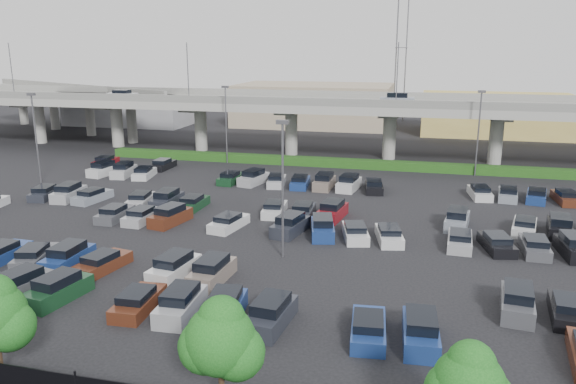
% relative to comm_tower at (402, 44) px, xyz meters
% --- Properties ---
extents(ground, '(280.00, 280.00, 0.00)m').
position_rel_comm_tower_xyz_m(ground, '(-4.00, -74.00, -15.61)').
color(ground, black).
extents(overpass, '(150.00, 13.00, 15.80)m').
position_rel_comm_tower_xyz_m(overpass, '(-4.21, -42.01, -8.64)').
color(overpass, '#9C9B94').
rests_on(overpass, ground).
extents(on_ramp, '(50.93, 30.13, 8.80)m').
position_rel_comm_tower_xyz_m(on_ramp, '(-56.10, -30.95, -8.76)').
color(on_ramp, '#9C9B94').
rests_on(on_ramp, ground).
extents(hedge, '(66.00, 1.60, 1.10)m').
position_rel_comm_tower_xyz_m(hedge, '(-4.00, -49.00, -15.06)').
color(hedge, '#1A4213').
rests_on(hedge, ground).
extents(tree_row, '(65.07, 3.66, 5.94)m').
position_rel_comm_tower_xyz_m(tree_row, '(-3.30, -100.53, -12.09)').
color(tree_row, '#332316').
rests_on(tree_row, ground).
extents(parked_cars, '(62.74, 41.60, 1.67)m').
position_rel_comm_tower_xyz_m(parked_cars, '(-4.76, -77.86, -14.98)').
color(parked_cars, navy).
rests_on(parked_cars, ground).
extents(light_poles, '(66.90, 48.38, 10.30)m').
position_rel_comm_tower_xyz_m(light_poles, '(-8.12, -72.00, -9.37)').
color(light_poles, '#55545A').
rests_on(light_poles, ground).
extents(distant_buildings, '(138.00, 24.00, 9.00)m').
position_rel_comm_tower_xyz_m(distant_buildings, '(8.38, -12.19, -11.87)').
color(distant_buildings, gray).
rests_on(distant_buildings, ground).
extents(comm_tower, '(2.40, 2.40, 30.00)m').
position_rel_comm_tower_xyz_m(comm_tower, '(0.00, 0.00, 0.00)').
color(comm_tower, '#55545A').
rests_on(comm_tower, ground).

